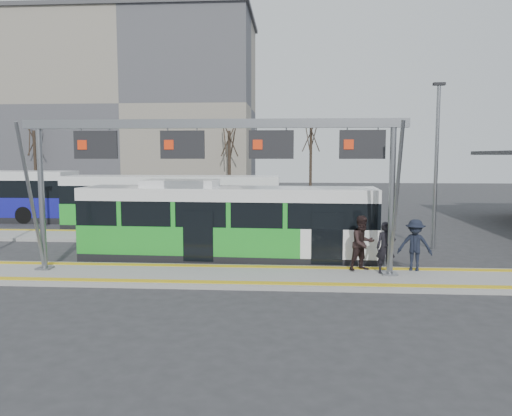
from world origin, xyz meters
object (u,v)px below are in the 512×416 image
Objects in this scene: gantry at (216,151)px; passenger_a at (386,248)px; passenger_c at (415,245)px; hero_bus at (228,223)px; passenger_b at (363,243)px.

passenger_a is at bearing 2.08° from gantry.
passenger_a is 1.21m from passenger_c.
hero_bus is 6.62× the size of passenger_a.
passenger_b is (-0.72, 0.41, 0.08)m from passenger_a.
passenger_b is at bearing 6.99° from gantry.
passenger_b is (5.01, 0.61, -3.19)m from gantry.
hero_bus reaches higher than passenger_c.
gantry is 6.60m from passenger_a.
hero_bus reaches higher than passenger_a.
gantry is 6.77× the size of passenger_b.
passenger_c is (6.82, 0.73, -3.25)m from gantry.
gantry is at bearing -171.17° from passenger_a.
passenger_b reaches higher than passenger_a.
hero_bus is (0.01, 2.86, -2.84)m from gantry.
gantry is 7.60m from passenger_c.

